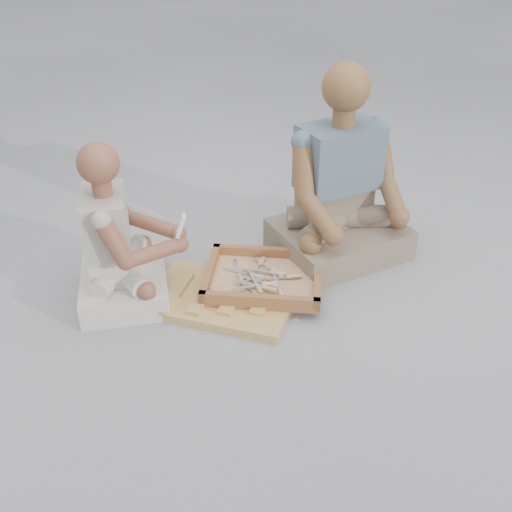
{
  "coord_description": "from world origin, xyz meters",
  "views": [
    {
      "loc": [
        -0.11,
        -1.98,
        1.67
      ],
      "look_at": [
        -0.12,
        0.17,
        0.3
      ],
      "focal_mm": 40.0,
      "sensor_mm": 36.0,
      "label": 1
    }
  ],
  "objects_px": {
    "carved_panel": "(222,298)",
    "craftsman": "(119,248)",
    "tool_tray": "(263,278)",
    "companion": "(341,196)"
  },
  "relations": [
    {
      "from": "companion",
      "to": "carved_panel",
      "type": "bearing_deg",
      "value": 9.99
    },
    {
      "from": "carved_panel",
      "to": "companion",
      "type": "height_order",
      "value": "companion"
    },
    {
      "from": "carved_panel",
      "to": "craftsman",
      "type": "height_order",
      "value": "craftsman"
    },
    {
      "from": "carved_panel",
      "to": "tool_tray",
      "type": "xyz_separation_m",
      "value": [
        0.2,
        0.1,
        0.05
      ]
    },
    {
      "from": "tool_tray",
      "to": "companion",
      "type": "height_order",
      "value": "companion"
    },
    {
      "from": "carved_panel",
      "to": "craftsman",
      "type": "relative_size",
      "value": 0.86
    },
    {
      "from": "craftsman",
      "to": "companion",
      "type": "bearing_deg",
      "value": 99.25
    },
    {
      "from": "tool_tray",
      "to": "craftsman",
      "type": "bearing_deg",
      "value": -176.42
    },
    {
      "from": "craftsman",
      "to": "companion",
      "type": "xyz_separation_m",
      "value": [
        1.08,
        0.41,
        0.07
      ]
    },
    {
      "from": "craftsman",
      "to": "companion",
      "type": "distance_m",
      "value": 1.16
    }
  ]
}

